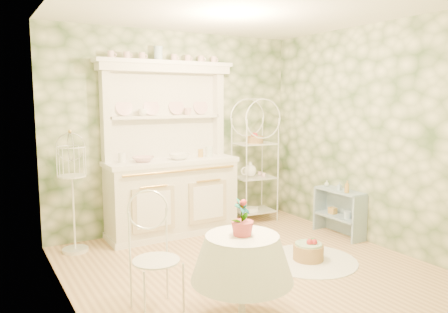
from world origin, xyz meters
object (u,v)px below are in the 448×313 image
round_table (242,280)px  cafe_chair (156,263)px  floor_basket (308,250)px  kitchen_dresser (171,149)px  birdcage_stand (73,189)px  bakers_rack (255,163)px  side_shelf (339,213)px

round_table → cafe_chair: 0.74m
round_table → floor_basket: 1.55m
kitchen_dresser → floor_basket: (0.91, -1.68, -1.02)m
cafe_chair → birdcage_stand: bearing=120.3°
birdcage_stand → bakers_rack: bearing=0.5°
floor_basket → bakers_rack: bearing=76.5°
birdcage_stand → floor_basket: birdcage_stand is taller
kitchen_dresser → floor_basket: size_ratio=6.16×
round_table → bakers_rack: bearing=53.6°
kitchen_dresser → birdcage_stand: (-1.28, -0.05, -0.39)m
side_shelf → cafe_chair: (-2.87, -0.74, 0.14)m
round_table → floor_basket: round_table is taller
bakers_rack → birdcage_stand: (-2.59, -0.02, -0.11)m
kitchen_dresser → bakers_rack: kitchen_dresser is taller
bakers_rack → round_table: 3.00m
kitchen_dresser → side_shelf: bearing=-32.3°
cafe_chair → floor_basket: 1.94m
round_table → floor_basket: size_ratio=1.84×
bakers_rack → birdcage_stand: size_ratio=1.15×
kitchen_dresser → birdcage_stand: bearing=-177.6°
kitchen_dresser → birdcage_stand: kitchen_dresser is taller
bakers_rack → cafe_chair: bearing=-134.9°
kitchen_dresser → floor_basket: bearing=-61.5°
round_table → birdcage_stand: 2.53m
bakers_rack → round_table: (-1.75, -2.37, -0.53)m
side_shelf → birdcage_stand: bearing=159.0°
side_shelf → kitchen_dresser: bearing=146.4°
side_shelf → cafe_chair: 2.96m
round_table → birdcage_stand: bearing=109.6°
birdcage_stand → floor_basket: (2.19, -1.62, -0.64)m
kitchen_dresser → round_table: (-0.44, -2.40, -0.80)m
kitchen_dresser → side_shelf: size_ratio=3.32×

